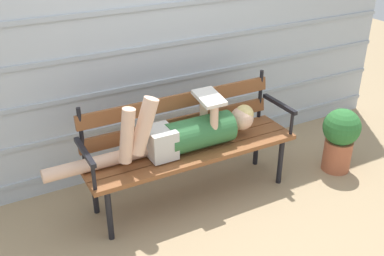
{
  "coord_description": "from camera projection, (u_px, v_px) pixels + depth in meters",
  "views": [
    {
      "loc": [
        -1.45,
        -2.63,
        2.23
      ],
      "look_at": [
        0.0,
        0.07,
        0.64
      ],
      "focal_mm": 42.48,
      "sensor_mm": 36.0,
      "label": 1
    }
  ],
  "objects": [
    {
      "name": "house_siding",
      "position": [
        154.0,
        26.0,
        3.66
      ],
      "size": [
        5.0,
        0.08,
        2.55
      ],
      "color": "#B2BCC6",
      "rests_on": "ground"
    },
    {
      "name": "ground_plane",
      "position": [
        196.0,
        201.0,
        3.7
      ],
      "size": [
        12.0,
        12.0,
        0.0
      ],
      "primitive_type": "plane",
      "color": "tan"
    },
    {
      "name": "potted_plant",
      "position": [
        340.0,
        137.0,
        3.97
      ],
      "size": [
        0.33,
        0.33,
        0.59
      ],
      "color": "#AD5B3D",
      "rests_on": "ground"
    },
    {
      "name": "reclining_person",
      "position": [
        185.0,
        133.0,
        3.44
      ],
      "size": [
        1.68,
        0.25,
        0.54
      ],
      "color": "#33703D"
    },
    {
      "name": "park_bench",
      "position": [
        188.0,
        140.0,
        3.57
      ],
      "size": [
        1.72,
        0.46,
        0.89
      ],
      "color": "brown",
      "rests_on": "ground"
    }
  ]
}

